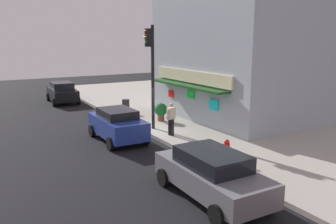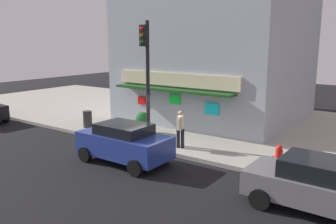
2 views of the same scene
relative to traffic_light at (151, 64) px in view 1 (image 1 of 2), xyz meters
The scene contains 11 objects.
ground_plane 3.86m from the traffic_light, 53.09° to the right, with size 63.25×63.25×0.00m, color black.
sidewalk 7.26m from the traffic_light, 86.05° to the left, with size 42.16×13.61×0.18m, color #A39E93.
corner_building 7.81m from the traffic_light, 92.27° to the left, with size 9.91×10.63×8.96m.
traffic_light is the anchor object (origin of this frame).
fire_hydrant 7.00m from the traffic_light, ahead, with size 0.51×0.27×0.93m.
trash_can 5.64m from the traffic_light, behind, with size 0.50×0.50×0.93m, color #2D2D2D.
pedestrian 3.19m from the traffic_light, ahead, with size 0.39×0.60×1.72m.
potted_plant_by_doorway 3.55m from the traffic_light, 135.27° to the left, with size 0.79×0.79×1.10m.
parked_car_blue 3.79m from the traffic_light, 74.44° to the right, with size 3.94×2.06×1.64m.
parked_car_black 12.33m from the traffic_light, behind, with size 4.27×2.28×1.68m.
parked_car_grey 9.10m from the traffic_light, 14.60° to the right, with size 4.47×2.16×1.59m.
Camera 1 is at (16.36, -8.21, 5.12)m, focal length 37.15 mm.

